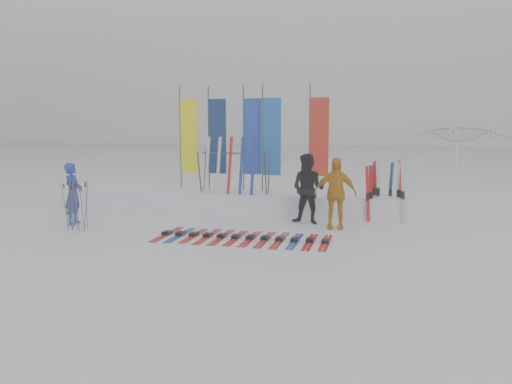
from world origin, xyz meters
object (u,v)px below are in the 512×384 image
(tent_canopy, at_px, (456,167))
(ski_rack, at_px, (234,167))
(person_blue, at_px, (73,194))
(person_black, at_px, (308,189))
(person_yellow, at_px, (335,193))
(ski_row, at_px, (243,237))

(tent_canopy, height_order, ski_rack, tent_canopy)
(tent_canopy, bearing_deg, ski_rack, -163.80)
(person_blue, xyz_separation_m, tent_canopy, (10.07, 4.50, 0.54))
(person_black, bearing_deg, person_yellow, -21.48)
(person_blue, distance_m, ski_rack, 4.54)
(ski_rack, bearing_deg, person_yellow, -27.54)
(tent_canopy, distance_m, ski_rack, 6.69)
(tent_canopy, height_order, ski_row, tent_canopy)
(person_blue, distance_m, person_black, 6.18)
(ski_row, height_order, ski_rack, ski_rack)
(person_blue, height_order, ski_row, person_blue)
(person_black, height_order, ski_rack, person_black)
(person_yellow, xyz_separation_m, ski_row, (-1.95, -1.68, -0.86))
(ski_row, bearing_deg, tent_canopy, 44.33)
(person_black, bearing_deg, tent_canopy, 47.91)
(person_yellow, bearing_deg, ski_row, -142.88)
(person_blue, height_order, person_yellow, person_yellow)
(person_black, relative_size, ski_rack, 0.91)
(person_yellow, height_order, ski_rack, ski_rack)
(person_yellow, height_order, ski_row, person_yellow)
(ski_rack, bearing_deg, tent_canopy, 16.20)
(person_black, xyz_separation_m, person_yellow, (0.75, -0.49, -0.03))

